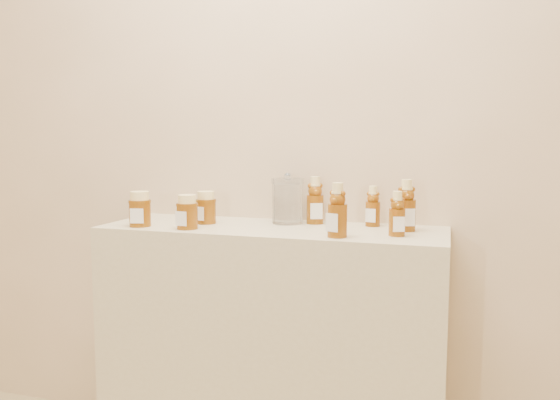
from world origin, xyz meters
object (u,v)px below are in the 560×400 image
(bear_bottle_back_left, at_px, (315,197))
(bear_bottle_front_left, at_px, (337,206))
(display_table, at_px, (272,351))
(honey_jar_left, at_px, (140,209))
(glass_canister, at_px, (287,199))

(bear_bottle_back_left, bearing_deg, bear_bottle_front_left, -85.32)
(display_table, height_order, honey_jar_left, honey_jar_left)
(bear_bottle_front_left, bearing_deg, display_table, 175.20)
(bear_bottle_back_left, distance_m, glass_canister, 0.10)
(bear_bottle_back_left, height_order, glass_canister, bear_bottle_back_left)
(display_table, xyz_separation_m, honey_jar_left, (-0.45, -0.12, 0.51))
(honey_jar_left, height_order, glass_canister, glass_canister)
(honey_jar_left, bearing_deg, bear_bottle_back_left, 8.29)
(bear_bottle_back_left, bearing_deg, honey_jar_left, -179.89)
(honey_jar_left, bearing_deg, glass_canister, 9.96)
(display_table, xyz_separation_m, bear_bottle_front_left, (0.26, -0.13, 0.55))
(bear_bottle_back_left, xyz_separation_m, glass_canister, (-0.10, -0.03, -0.01))
(glass_canister, bearing_deg, display_table, -105.63)
(bear_bottle_back_left, distance_m, honey_jar_left, 0.63)
(bear_bottle_back_left, xyz_separation_m, bear_bottle_front_left, (0.13, -0.25, -0.00))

